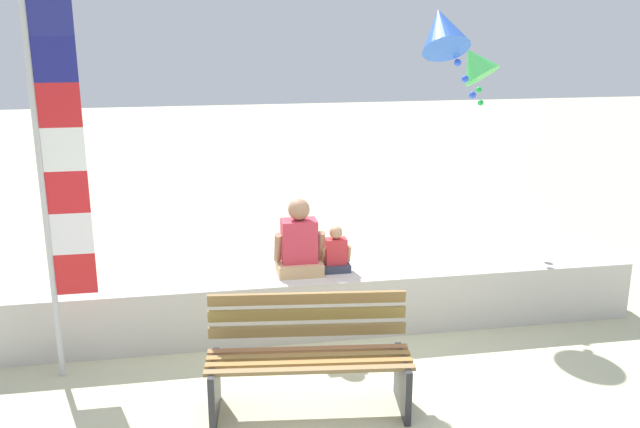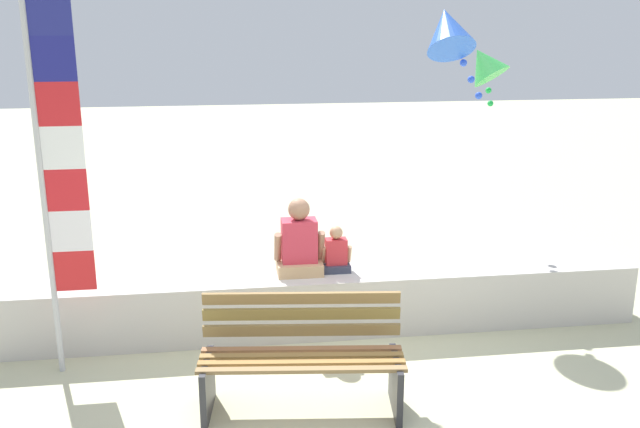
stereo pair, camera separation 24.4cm
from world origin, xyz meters
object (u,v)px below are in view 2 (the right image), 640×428
at_px(person_child, 336,254).
at_px(kite_green, 485,64).
at_px(flag_banner, 55,165).
at_px(park_bench, 302,358).
at_px(person_adult, 299,244).
at_px(kite_blue, 448,30).

height_order(person_child, kite_green, kite_green).
distance_m(person_child, flag_banner, 2.72).
bearing_deg(park_bench, person_child, 70.71).
xyz_separation_m(person_adult, flag_banner, (-2.06, -0.58, 0.96)).
xyz_separation_m(flag_banner, kite_green, (4.71, 2.89, 0.59)).
height_order(kite_blue, kite_green, kite_blue).
distance_m(person_child, kite_green, 3.65).
relative_size(park_bench, kite_green, 1.86).
bearing_deg(person_child, park_bench, -109.29).
distance_m(person_adult, kite_green, 3.84).
xyz_separation_m(person_adult, kite_green, (2.65, 2.30, 1.55)).
xyz_separation_m(park_bench, flag_banner, (-1.92, 0.87, 1.43)).
height_order(person_adult, kite_green, kite_green).
bearing_deg(person_child, kite_blue, 38.36).
height_order(person_adult, kite_blue, kite_blue).
xyz_separation_m(park_bench, person_child, (0.51, 1.45, 0.36)).
bearing_deg(kite_blue, park_bench, -126.64).
distance_m(person_adult, kite_blue, 2.88).
relative_size(person_child, flag_banner, 0.14).
bearing_deg(park_bench, person_adult, 84.30).
bearing_deg(kite_green, kite_blue, -126.70).
relative_size(kite_blue, kite_green, 1.26).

